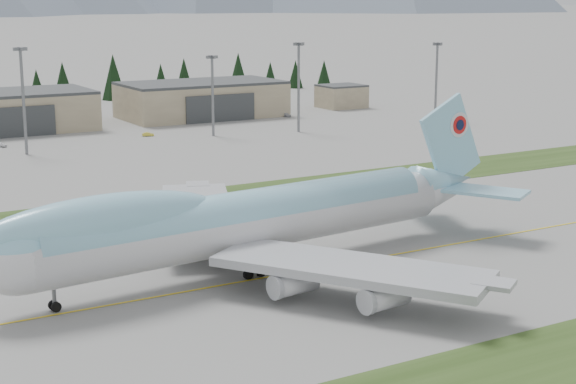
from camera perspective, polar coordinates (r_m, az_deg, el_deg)
ground at (r=122.93m, az=4.67°, el=-4.46°), size 7000.00×7000.00×0.00m
grass_strip_near at (r=96.08m, az=17.88°, el=-9.97°), size 400.00×14.00×0.08m
grass_strip_far at (r=160.65m, az=-4.51°, el=-0.43°), size 400.00×18.00×0.08m
taxiway_line_main at (r=122.93m, az=4.67°, el=-4.46°), size 400.00×0.40×0.02m
boeing_747_freighter at (r=116.48m, az=-2.76°, el=-1.79°), size 81.27×69.73×21.37m
hangar_center at (r=253.60m, az=-18.05°, el=4.96°), size 48.00×26.60×10.80m
hangar_right at (r=272.42m, az=-5.59°, el=5.99°), size 48.00×26.60×10.80m
control_shed at (r=295.19m, az=3.47°, el=6.21°), size 14.00×12.00×7.60m
floodlight_masts at (r=218.08m, az=-11.05°, el=7.12°), size 202.72×9.39×24.73m
service_vehicle_a at (r=227.07m, az=-18.08°, el=2.78°), size 2.95×3.57×1.15m
service_vehicle_b at (r=236.00m, az=-9.03°, el=3.58°), size 3.29×2.02×1.02m
service_vehicle_c at (r=272.07m, az=-0.17°, el=4.90°), size 2.33×4.48×1.24m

